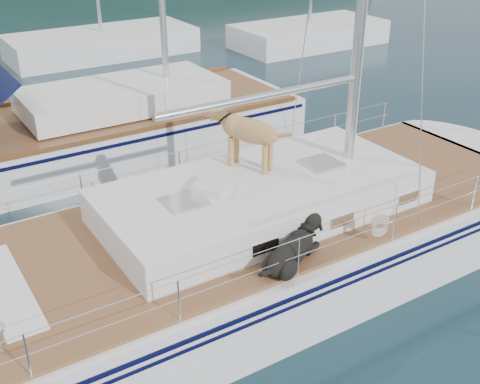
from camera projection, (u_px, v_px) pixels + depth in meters
ground at (221, 289)px, 10.01m from camera, size 120.00×120.00×0.00m
main_sailboat at (226, 253)px, 9.75m from camera, size 12.00×3.91×14.01m
neighbor_sailboat at (83, 136)px, 14.51m from camera, size 11.00×3.50×13.30m
bg_boat_center at (102, 44)px, 23.78m from camera, size 7.20×3.00×11.65m
bg_boat_east at (309, 34)px, 25.32m from camera, size 6.40×3.00×11.65m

